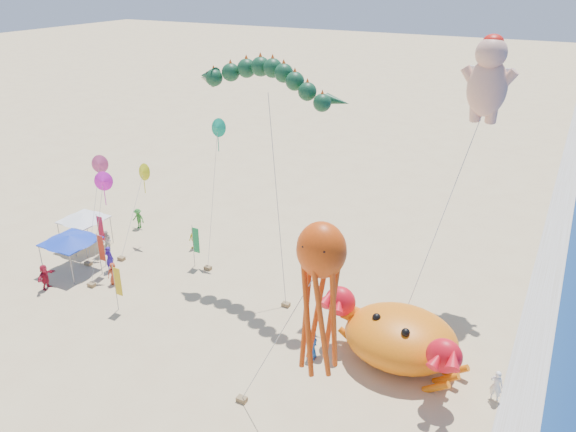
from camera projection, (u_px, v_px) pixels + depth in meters
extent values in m
plane|color=#D1B784|center=(302.00, 337.00, 32.64)|extent=(320.00, 320.00, 0.00)
plane|color=silver|center=(521.00, 405.00, 27.52)|extent=(320.00, 320.00, 0.00)
ellipsoid|color=orange|center=(401.00, 337.00, 30.15)|extent=(7.44, 6.77, 2.94)
sphere|color=red|center=(336.00, 312.00, 30.02)|extent=(1.75, 1.75, 1.75)
sphere|color=black|center=(379.00, 322.00, 29.18)|extent=(0.45, 0.45, 0.45)
sphere|color=red|center=(461.00, 348.00, 27.22)|extent=(1.75, 1.75, 1.75)
sphere|color=black|center=(414.00, 332.00, 28.40)|extent=(0.45, 0.45, 0.45)
cone|color=#0F3A21|center=(204.00, 77.00, 34.96)|extent=(1.37, 1.01, 1.12)
cylinder|color=#B2B2B2|center=(277.00, 202.00, 34.37)|extent=(2.46, 2.37, 12.75)
cube|color=olive|center=(286.00, 304.00, 35.53)|extent=(0.50, 0.35, 0.25)
ellipsoid|color=#EAA98F|center=(487.00, 88.00, 32.31)|extent=(2.28, 1.88, 3.36)
sphere|color=#EAA98F|center=(491.00, 53.00, 31.35)|extent=(1.76, 1.76, 1.76)
ellipsoid|color=red|center=(493.00, 41.00, 31.18)|extent=(1.14, 1.14, 0.80)
cylinder|color=#B2B2B2|center=(441.00, 221.00, 32.81)|extent=(2.04, 7.17, 11.86)
cube|color=olive|center=(397.00, 333.00, 32.77)|extent=(0.50, 0.35, 0.25)
ellipsoid|color=#D7430B|center=(321.00, 250.00, 21.53)|extent=(1.99, 1.80, 2.29)
cylinder|color=#B2B2B2|center=(277.00, 340.00, 24.77)|extent=(4.37, 0.60, 8.95)
cube|color=olive|center=(242.00, 399.00, 27.74)|extent=(0.50, 0.35, 0.25)
cylinder|color=gray|center=(41.00, 260.00, 38.87)|extent=(0.06, 0.06, 2.20)
cylinder|color=gray|center=(72.00, 270.00, 37.61)|extent=(0.06, 0.06, 2.20)
cylinder|color=gray|center=(74.00, 243.00, 41.25)|extent=(0.06, 0.06, 2.20)
cylinder|color=gray|center=(104.00, 252.00, 39.99)|extent=(0.06, 0.06, 2.20)
cube|color=#1535BE|center=(71.00, 241.00, 38.96)|extent=(3.18, 3.18, 0.08)
cone|color=#1535BE|center=(70.00, 238.00, 38.87)|extent=(3.50, 3.50, 0.45)
cylinder|color=gray|center=(60.00, 236.00, 42.31)|extent=(0.06, 0.06, 2.20)
cylinder|color=gray|center=(85.00, 244.00, 41.17)|extent=(0.06, 0.06, 2.20)
cylinder|color=gray|center=(86.00, 223.00, 44.46)|extent=(0.06, 0.06, 2.20)
cylinder|color=gray|center=(112.00, 230.00, 43.33)|extent=(0.06, 0.06, 2.20)
cube|color=white|center=(84.00, 219.00, 42.35)|extent=(2.91, 2.91, 0.08)
cone|color=white|center=(83.00, 217.00, 42.25)|extent=(3.20, 3.20, 0.45)
cylinder|color=gray|center=(115.00, 288.00, 34.59)|extent=(0.05, 0.05, 3.20)
cube|color=gold|center=(118.00, 282.00, 34.26)|extent=(0.50, 0.04, 1.90)
cylinder|color=gray|center=(99.00, 254.00, 38.65)|extent=(0.05, 0.05, 3.20)
cube|color=red|center=(101.00, 248.00, 38.33)|extent=(0.50, 0.04, 1.90)
cylinder|color=gray|center=(99.00, 234.00, 41.55)|extent=(0.05, 0.05, 3.20)
cube|color=red|center=(101.00, 228.00, 41.22)|extent=(0.50, 0.04, 1.90)
cylinder|color=gray|center=(193.00, 246.00, 39.75)|extent=(0.05, 0.05, 3.20)
cube|color=#168743|center=(196.00, 240.00, 39.43)|extent=(0.50, 0.04, 1.90)
imported|color=#2D1DAA|center=(109.00, 259.00, 39.40)|extent=(0.72, 0.50, 1.88)
imported|color=#BA3C1D|center=(114.00, 273.00, 37.81)|extent=(0.91, 0.87, 1.57)
imported|color=#AC1B33|center=(45.00, 277.00, 37.21)|extent=(0.82, 1.70, 1.76)
imported|color=#2B7C29|center=(138.00, 218.00, 45.92)|extent=(1.11, 0.66, 1.69)
imported|color=#1D56AE|center=(312.00, 344.00, 30.54)|extent=(0.67, 0.93, 1.76)
imported|color=silver|center=(107.00, 241.00, 42.19)|extent=(0.87, 0.72, 1.65)
imported|color=white|center=(496.00, 385.00, 27.58)|extent=(0.69, 0.51, 1.73)
imported|color=yellow|center=(194.00, 238.00, 42.62)|extent=(0.51, 1.03, 1.70)
cone|color=yellow|center=(143.00, 172.00, 41.97)|extent=(1.30, 0.51, 1.32)
cylinder|color=#B2B2B2|center=(136.00, 214.00, 41.79)|extent=(0.55, 3.04, 5.41)
cube|color=olive|center=(129.00, 255.00, 41.58)|extent=(0.50, 0.35, 0.25)
cone|color=#FF1CDA|center=(103.00, 181.00, 37.14)|extent=(1.30, 0.51, 1.32)
cylinder|color=#B2B2B2|center=(96.00, 236.00, 37.17)|extent=(0.55, 3.04, 6.46)
cube|color=olive|center=(89.00, 290.00, 37.17)|extent=(0.50, 0.35, 0.25)
cone|color=#0E9D72|center=(218.00, 128.00, 38.48)|extent=(1.30, 0.51, 1.32)
cylinder|color=#B2B2B2|center=(212.00, 200.00, 39.11)|extent=(0.55, 3.04, 9.36)
cube|color=olive|center=(206.00, 269.00, 39.70)|extent=(0.50, 0.35, 0.25)
cone|color=#D3467C|center=(99.00, 164.00, 40.05)|extent=(1.30, 0.51, 1.32)
cylinder|color=#B2B2B2|center=(93.00, 215.00, 40.11)|extent=(0.55, 3.04, 6.57)
cube|color=olive|center=(86.00, 266.00, 40.13)|extent=(0.50, 0.35, 0.25)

